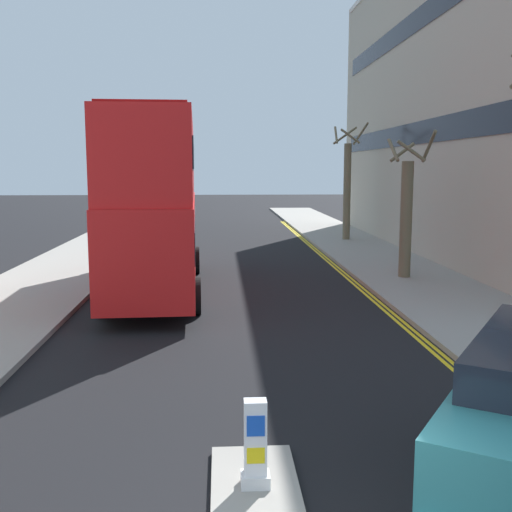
# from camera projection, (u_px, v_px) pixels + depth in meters

# --- Properties ---
(sidewalk_right) EXTENTS (4.00, 80.00, 0.14)m
(sidewalk_right) POSITION_uv_depth(u_px,v_px,m) (421.00, 284.00, 21.15)
(sidewalk_right) COLOR gray
(sidewalk_right) RESTS_ON ground
(sidewalk_left) EXTENTS (4.00, 80.00, 0.14)m
(sidewalk_left) POSITION_uv_depth(u_px,v_px,m) (37.00, 288.00, 20.38)
(sidewalk_left) COLOR gray
(sidewalk_left) RESTS_ON ground
(kerb_line_outer) EXTENTS (0.10, 56.00, 0.01)m
(kerb_line_outer) POSITION_uv_depth(u_px,v_px,m) (375.00, 298.00, 19.06)
(kerb_line_outer) COLOR yellow
(kerb_line_outer) RESTS_ON ground
(kerb_line_inner) EXTENTS (0.10, 56.00, 0.01)m
(kerb_line_inner) POSITION_uv_depth(u_px,v_px,m) (370.00, 299.00, 19.05)
(kerb_line_inner) COLOR yellow
(kerb_line_inner) RESTS_ON ground
(traffic_island) EXTENTS (1.10, 2.20, 0.10)m
(traffic_island) POSITION_uv_depth(u_px,v_px,m) (255.00, 489.00, 7.64)
(traffic_island) COLOR gray
(traffic_island) RESTS_ON ground
(keep_left_bollard) EXTENTS (0.36, 0.28, 1.11)m
(keep_left_bollard) POSITION_uv_depth(u_px,v_px,m) (255.00, 447.00, 7.56)
(keep_left_bollard) COLOR silver
(keep_left_bollard) RESTS_ON traffic_island
(double_decker_bus_away) EXTENTS (3.09, 10.89, 5.64)m
(double_decker_bus_away) POSITION_uv_depth(u_px,v_px,m) (155.00, 199.00, 19.77)
(double_decker_bus_away) COLOR red
(double_decker_bus_away) RESTS_ON ground
(street_tree_near) EXTENTS (1.43, 1.48, 5.17)m
(street_tree_near) POSITION_uv_depth(u_px,v_px,m) (406.00, 213.00, 21.81)
(street_tree_near) COLOR #6B6047
(street_tree_near) RESTS_ON sidewalk_right
(street_tree_far) EXTENTS (1.78, 1.59, 6.30)m
(street_tree_far) POSITION_uv_depth(u_px,v_px,m) (347.00, 186.00, 33.41)
(street_tree_far) COLOR #6B6047
(street_tree_far) RESTS_ON sidewalk_right
(townhouse_terrace_right) EXTENTS (10.08, 28.00, 14.69)m
(townhouse_terrace_right) POSITION_uv_depth(u_px,v_px,m) (511.00, 98.00, 29.19)
(townhouse_terrace_right) COLOR #B2A893
(townhouse_terrace_right) RESTS_ON ground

